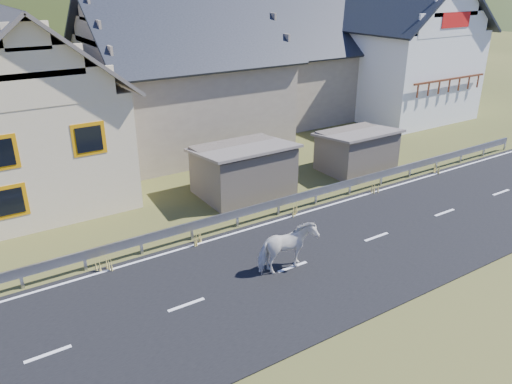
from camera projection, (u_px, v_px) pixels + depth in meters
ground at (376, 238)px, 19.10m from camera, size 160.00×160.00×0.00m
road at (376, 237)px, 19.09m from camera, size 60.00×7.00×0.04m
lane_markings at (376, 237)px, 19.08m from camera, size 60.00×6.60×0.01m
guardrail at (316, 193)px, 21.72m from camera, size 28.10×0.09×0.75m
shed_left at (243, 171)px, 22.70m from camera, size 4.30×3.30×2.40m
shed_right at (356, 151)px, 25.58m from camera, size 3.80×2.90×2.20m
house_cream at (20, 98)px, 21.69m from camera, size 7.80×9.80×8.30m
house_stone_a at (180, 65)px, 28.38m from camera, size 10.80×9.80×8.90m
house_stone_b at (299, 55)px, 35.05m from camera, size 9.80×8.80×8.10m
house_white at (392, 41)px, 35.39m from camera, size 8.80×10.80×9.70m
horse at (287, 248)px, 16.57m from camera, size 1.00×2.05×1.70m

